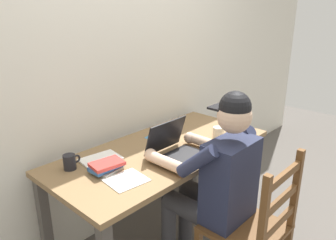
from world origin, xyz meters
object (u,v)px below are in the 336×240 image
(coffee_mug_dark, at_px, (70,162))
(book_stack_main, at_px, (107,166))
(desk, at_px, (163,161))
(laptop, at_px, (176,149))
(seated_person, at_px, (215,178))
(coffee_mug_white, at_px, (218,133))
(wooden_chair, at_px, (253,230))
(landscape_photo_print, at_px, (154,136))
(computer_mouse, at_px, (213,144))

(coffee_mug_dark, relative_size, book_stack_main, 0.55)
(desk, xyz_separation_m, coffee_mug_dark, (-0.59, 0.20, 0.14))
(laptop, height_order, coffee_mug_dark, laptop)
(seated_person, relative_size, coffee_mug_white, 11.19)
(desk, height_order, book_stack_main, book_stack_main)
(wooden_chair, height_order, coffee_mug_dark, wooden_chair)
(seated_person, xyz_separation_m, book_stack_main, (-0.45, 0.46, 0.09))
(seated_person, xyz_separation_m, landscape_photo_print, (0.12, 0.64, 0.06))
(laptop, xyz_separation_m, coffee_mug_white, (0.43, -0.03, -0.01))
(coffee_mug_dark, bearing_deg, book_stack_main, -55.12)
(desk, relative_size, landscape_photo_print, 12.19)
(seated_person, bearing_deg, book_stack_main, 134.47)
(book_stack_main, bearing_deg, laptop, -20.57)
(laptop, relative_size, landscape_photo_print, 2.54)
(coffee_mug_dark, distance_m, book_stack_main, 0.23)
(desk, xyz_separation_m, wooden_chair, (-0.01, -0.72, -0.19))
(coffee_mug_white, bearing_deg, book_stack_main, 167.13)
(desk, bearing_deg, wooden_chair, -90.98)
(desk, distance_m, coffee_mug_white, 0.46)
(desk, xyz_separation_m, book_stack_main, (-0.46, 0.02, 0.12))
(wooden_chair, relative_size, landscape_photo_print, 7.23)
(wooden_chair, relative_size, coffee_mug_dark, 8.43)
(laptop, bearing_deg, book_stack_main, 159.43)
(laptop, xyz_separation_m, landscape_photo_print, (0.15, 0.34, -0.05))
(desk, xyz_separation_m, laptop, (-0.03, -0.14, 0.15))
(coffee_mug_white, bearing_deg, landscape_photo_print, 126.86)
(coffee_mug_white, bearing_deg, computer_mouse, -157.40)
(seated_person, bearing_deg, computer_mouse, 37.25)
(coffee_mug_white, distance_m, landscape_photo_print, 0.47)
(coffee_mug_white, height_order, book_stack_main, coffee_mug_white)
(desk, distance_m, seated_person, 0.44)
(wooden_chair, bearing_deg, coffee_mug_white, 53.18)
(landscape_photo_print, bearing_deg, laptop, -121.76)
(wooden_chair, distance_m, landscape_photo_print, 0.97)
(seated_person, distance_m, book_stack_main, 0.65)
(wooden_chair, xyz_separation_m, computer_mouse, (0.27, 0.49, 0.30))
(landscape_photo_print, bearing_deg, wooden_chair, -106.47)
(desk, relative_size, book_stack_main, 7.85)
(coffee_mug_white, bearing_deg, coffee_mug_dark, 158.91)
(coffee_mug_dark, bearing_deg, wooden_chair, -57.92)
(laptop, distance_m, landscape_photo_print, 0.38)
(computer_mouse, relative_size, coffee_mug_dark, 0.90)
(computer_mouse, relative_size, coffee_mug_white, 0.90)
(seated_person, xyz_separation_m, coffee_mug_dark, (-0.58, 0.64, 0.10))
(book_stack_main, distance_m, landscape_photo_print, 0.60)
(book_stack_main, bearing_deg, desk, -2.15)
(laptop, height_order, landscape_photo_print, laptop)
(computer_mouse, height_order, coffee_mug_dark, coffee_mug_dark)
(coffee_mug_white, distance_m, book_stack_main, 0.88)
(coffee_mug_dark, bearing_deg, laptop, -31.76)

